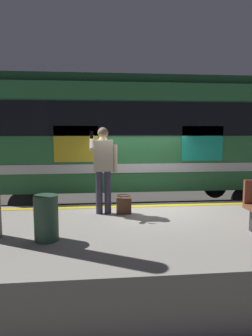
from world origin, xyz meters
TOP-DOWN VIEW (x-y plane):
  - ground_plane at (0.00, 0.00)m, footprint 25.01×25.01m
  - platform at (0.00, 1.83)m, footprint 13.52×3.65m
  - safety_line at (0.00, 0.30)m, footprint 13.25×0.16m
  - track_rail_near at (0.00, -1.62)m, footprint 17.58×0.08m
  - track_rail_far at (0.00, -3.06)m, footprint 17.58×0.08m
  - train_carriage at (0.01, -2.33)m, footprint 9.74×2.84m
  - passenger at (1.05, 0.81)m, footprint 0.57×0.55m
  - handbag at (0.63, 0.89)m, footprint 0.30×0.28m
  - trash_bin at (2.00, 2.30)m, footprint 0.38×0.38m

SIDE VIEW (x-z plane):
  - ground_plane at x=0.00m, z-range 0.00..0.00m
  - track_rail_near at x=0.00m, z-range 0.00..0.16m
  - track_rail_far at x=0.00m, z-range 0.00..0.16m
  - platform at x=0.00m, z-range 0.00..0.87m
  - safety_line at x=0.00m, z-range 0.87..0.88m
  - handbag at x=0.63m, z-range 0.85..1.26m
  - trash_bin at x=2.00m, z-range 0.87..1.60m
  - passenger at x=1.05m, z-range 1.03..2.84m
  - train_carriage at x=0.01m, z-range 0.54..4.49m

